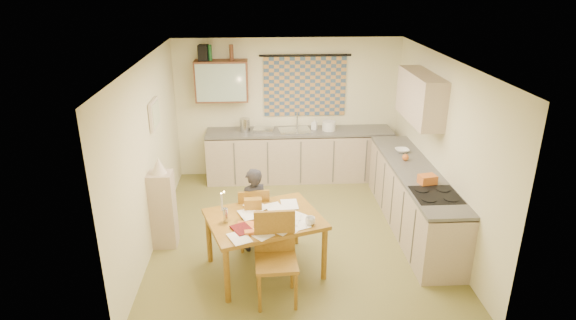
{
  "coord_description": "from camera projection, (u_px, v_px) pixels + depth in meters",
  "views": [
    {
      "loc": [
        -0.49,
        -6.15,
        3.55
      ],
      "look_at": [
        -0.12,
        0.2,
        1.05
      ],
      "focal_mm": 30.0,
      "sensor_mm": 36.0,
      "label": 1
    }
  ],
  "objects": [
    {
      "name": "mug",
      "position": [
        310.0,
        221.0,
        5.69
      ],
      "size": [
        0.2,
        0.2,
        0.09
      ],
      "primitive_type": "imported",
      "rotation": [
        0.0,
        0.0,
        0.39
      ],
      "color": "white",
      "rests_on": "dining_table"
    },
    {
      "name": "wall_back",
      "position": [
        288.0,
        108.0,
        8.68
      ],
      "size": [
        4.0,
        0.02,
        2.5
      ],
      "primitive_type": "cube",
      "color": "beige",
      "rests_on": "floor"
    },
    {
      "name": "orange_bag",
      "position": [
        427.0,
        179.0,
        6.37
      ],
      "size": [
        0.25,
        0.2,
        0.12
      ],
      "primitive_type": "cube",
      "rotation": [
        0.0,
        0.0,
        0.2
      ],
      "color": "#CD6726",
      "rests_on": "counter_right"
    },
    {
      "name": "wall_left",
      "position": [
        149.0,
        155.0,
        6.47
      ],
      "size": [
        0.02,
        4.5,
        2.5
      ],
      "primitive_type": "cube",
      "color": "beige",
      "rests_on": "floor"
    },
    {
      "name": "wall_cabinet_glass",
      "position": [
        221.0,
        83.0,
        8.09
      ],
      "size": [
        0.84,
        0.02,
        0.64
      ],
      "primitive_type": "cube",
      "color": "#99B2A5",
      "rests_on": "wall_back"
    },
    {
      "name": "print_canvas",
      "position": [
        156.0,
        114.0,
        6.68
      ],
      "size": [
        0.01,
        0.42,
        0.32
      ],
      "primitive_type": "cube",
      "color": "white",
      "rests_on": "wall_left"
    },
    {
      "name": "fruit_orange",
      "position": [
        405.0,
        157.0,
        7.16
      ],
      "size": [
        0.1,
        0.1,
        0.1
      ],
      "primitive_type": "sphere",
      "color": "#CD6726",
      "rests_on": "counter_right"
    },
    {
      "name": "wall_front",
      "position": [
        316.0,
        236.0,
        4.48
      ],
      "size": [
        4.0,
        0.02,
        2.5
      ],
      "primitive_type": "cube",
      "color": "beige",
      "rests_on": "floor"
    },
    {
      "name": "candle_holder",
      "position": [
        225.0,
        215.0,
        5.73
      ],
      "size": [
        0.08,
        0.08,
        0.18
      ],
      "primitive_type": "cylinder",
      "rotation": [
        0.0,
        0.0,
        0.39
      ],
      "color": "silver",
      "rests_on": "dining_table"
    },
    {
      "name": "shelf_stand",
      "position": [
        163.0,
        210.0,
        6.52
      ],
      "size": [
        0.32,
        0.3,
        1.08
      ],
      "primitive_type": "cube",
      "color": "tan",
      "rests_on": "floor"
    },
    {
      "name": "bottle_brown",
      "position": [
        231.0,
        52.0,
        8.08
      ],
      "size": [
        0.08,
        0.08,
        0.26
      ],
      "primitive_type": "cylinder",
      "rotation": [
        0.0,
        0.0,
        0.21
      ],
      "color": "#572E1C",
      "rests_on": "wall_cabinet"
    },
    {
      "name": "curtain_rod",
      "position": [
        305.0,
        55.0,
        8.29
      ],
      "size": [
        1.6,
        0.04,
        0.04
      ],
      "primitive_type": "cylinder",
      "rotation": [
        0.0,
        1.57,
        0.0
      ],
      "color": "black",
      "rests_on": "wall_back"
    },
    {
      "name": "soap_bottle",
      "position": [
        314.0,
        124.0,
        8.55
      ],
      "size": [
        0.16,
        0.16,
        0.2
      ],
      "primitive_type": "imported",
      "rotation": [
        0.0,
        0.0,
        -0.38
      ],
      "color": "white",
      "rests_on": "counter_back"
    },
    {
      "name": "wall_right",
      "position": [
        441.0,
        149.0,
        6.69
      ],
      "size": [
        0.02,
        4.5,
        2.5
      ],
      "primitive_type": "cube",
      "color": "beige",
      "rests_on": "floor"
    },
    {
      "name": "chair_near",
      "position": [
        276.0,
        275.0,
        5.48
      ],
      "size": [
        0.49,
        0.49,
        1.04
      ],
      "rotation": [
        0.0,
        0.0,
        0.04
      ],
      "color": "brown",
      "rests_on": "floor"
    },
    {
      "name": "lampshade",
      "position": [
        158.0,
        165.0,
        6.28
      ],
      "size": [
        0.2,
        0.2,
        0.22
      ],
      "primitive_type": "cone",
      "color": "beige",
      "rests_on": "shelf_stand"
    },
    {
      "name": "window_blind",
      "position": [
        305.0,
        87.0,
        8.51
      ],
      "size": [
        1.45,
        0.03,
        1.05
      ],
      "primitive_type": "cube",
      "color": "#375271",
      "rests_on": "wall_back"
    },
    {
      "name": "bottle_green",
      "position": [
        210.0,
        53.0,
        8.06
      ],
      "size": [
        0.08,
        0.08,
        0.26
      ],
      "primitive_type": "cylinder",
      "rotation": [
        0.0,
        0.0,
        -0.16
      ],
      "color": "#195926",
      "rests_on": "wall_cabinet"
    },
    {
      "name": "candle",
      "position": [
        222.0,
        202.0,
        5.61
      ],
      "size": [
        0.02,
        0.02,
        0.22
      ],
      "primitive_type": "cylinder",
      "rotation": [
        0.0,
        0.0,
        -0.0
      ],
      "color": "white",
      "rests_on": "dining_table"
    },
    {
      "name": "floor",
      "position": [
        297.0,
        232.0,
        7.04
      ],
      "size": [
        4.0,
        4.5,
        0.02
      ],
      "primitive_type": "cube",
      "color": "olive",
      "rests_on": "ground"
    },
    {
      "name": "mixing_bowl",
      "position": [
        329.0,
        126.0,
        8.52
      ],
      "size": [
        0.29,
        0.29,
        0.16
      ],
      "primitive_type": "cylinder",
      "rotation": [
        0.0,
        0.0,
        -0.22
      ],
      "color": "white",
      "rests_on": "counter_back"
    },
    {
      "name": "book",
      "position": [
        237.0,
        227.0,
        5.63
      ],
      "size": [
        0.23,
        0.29,
        0.02
      ],
      "primitive_type": "imported",
      "rotation": [
        0.0,
        0.0,
        -0.06
      ],
      "color": "#CD6726",
      "rests_on": "dining_table"
    },
    {
      "name": "ceiling",
      "position": [
        298.0,
        59.0,
        6.12
      ],
      "size": [
        4.0,
        4.5,
        0.02
      ],
      "primitive_type": "cube",
      "color": "white",
      "rests_on": "floor"
    },
    {
      "name": "speaker",
      "position": [
        203.0,
        53.0,
        8.06
      ],
      "size": [
        0.17,
        0.21,
        0.26
      ],
      "primitive_type": "cube",
      "rotation": [
        0.0,
        0.0,
        -0.06
      ],
      "color": "black",
      "rests_on": "wall_cabinet"
    },
    {
      "name": "papers",
      "position": [
        277.0,
        219.0,
        5.8
      ],
      "size": [
        1.04,
        1.14,
        0.03
      ],
      "rotation": [
        0.0,
        0.0,
        0.32
      ],
      "color": "white",
      "rests_on": "dining_table"
    },
    {
      "name": "dish_rack",
      "position": [
        264.0,
        130.0,
        8.48
      ],
      "size": [
        0.39,
        0.35,
        0.06
      ],
      "primitive_type": "cube",
      "rotation": [
        0.0,
        0.0,
        -0.15
      ],
      "color": "silver",
      "rests_on": "counter_back"
    },
    {
      "name": "framed_print",
      "position": [
        154.0,
        114.0,
        6.68
      ],
      "size": [
        0.04,
        0.5,
        0.4
      ],
      "primitive_type": "cube",
      "color": "beige",
      "rests_on": "wall_left"
    },
    {
      "name": "person",
      "position": [
        253.0,
        210.0,
        6.41
      ],
      "size": [
        0.67,
        0.65,
        1.18
      ],
      "primitive_type": "imported",
      "rotation": [
        0.0,
        0.0,
        3.65
      ],
      "color": "black",
      "rests_on": "floor"
    },
    {
      "name": "counter_back",
      "position": [
        299.0,
        155.0,
        8.69
      ],
      "size": [
        3.3,
        0.62,
        0.92
      ],
      "color": "tan",
      "rests_on": "floor"
    },
    {
      "name": "kettle",
      "position": [
        245.0,
        125.0,
        8.43
      ],
      "size": [
        0.22,
        0.22,
        0.24
      ],
      "primitive_type": "cylinder",
      "rotation": [
        0.0,
        0.0,
        0.23
      ],
      "color": "silver",
      "rests_on": "counter_back"
    },
    {
      "name": "letter_rack",
      "position": [
        253.0,
        205.0,
        6.02
      ],
      "size": [
        0.22,
        0.11,
        0.16
      ],
      "primitive_type": "cube",
      "rotation": [
        0.0,
        0.0,
        0.03
      ],
      "color": "brown",
      "rests_on": "dining_table"
    },
    {
      "name": "tap",
      "position": [
        297.0,
        120.0,
        8.64
      ],
      "size": [
        0.04,
        0.04,
        0.28
      ],
      "primitive_type": "cylinder",
      "rotation": [
        0.0,
        0.0,
        -0.2
      ],
      "color": "silver",
      "rests_on": "counter_back"
    },
    {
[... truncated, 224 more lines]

